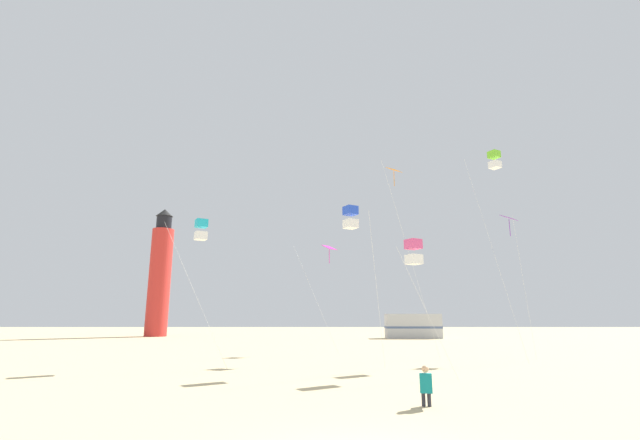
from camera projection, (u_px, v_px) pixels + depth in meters
name	position (u px, v px, depth m)	size (l,w,h in m)	color
kite_flyer_standing	(424.00, 385.00, 12.39)	(0.40, 0.55, 1.16)	#147F84
kite_box_lime	(493.00, 160.00, 28.19)	(2.39, 2.39, 12.94)	silver
kite_diamond_magenta	(327.00, 251.00, 32.70)	(3.27, 3.27, 7.78)	silver
kite_diamond_orange	(393.00, 178.00, 30.59)	(3.43, 2.82, 12.82)	silver
kite_diamond_violet	(508.00, 223.00, 28.04)	(1.42, 1.42, 8.90)	silver
kite_box_blue	(349.00, 218.00, 22.29)	(2.04, 2.38, 8.02)	silver
kite_box_rainbow	(412.00, 252.00, 19.88)	(2.38, 1.78, 5.95)	silver
kite_box_cyan	(199.00, 230.00, 24.04)	(3.36, 2.46, 7.75)	silver
lighthouse_distant	(158.00, 275.00, 57.71)	(2.80, 2.80, 16.80)	red
rv_van_silver	(411.00, 326.00, 51.66)	(6.46, 2.39, 2.80)	#B7BABF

